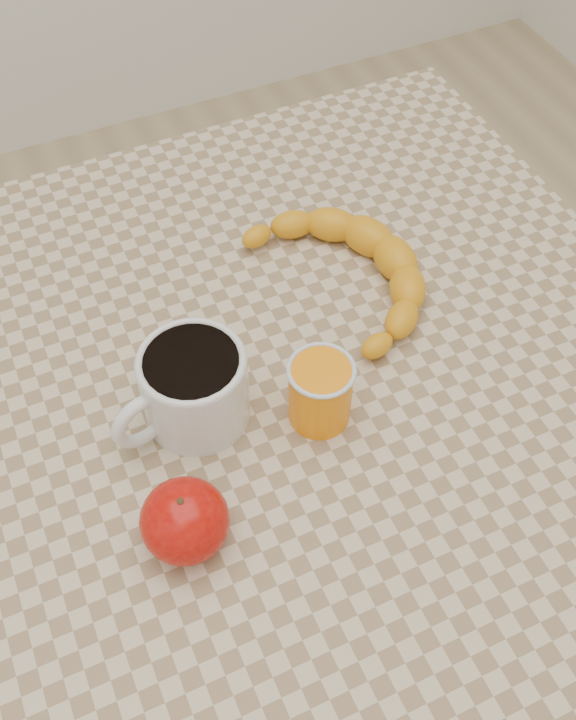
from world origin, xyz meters
name	(u,v)px	position (x,y,z in m)	size (l,w,h in m)	color
ground	(288,630)	(0.00, 0.00, 0.00)	(3.00, 3.00, 0.00)	tan
table	(288,420)	(0.00, 0.00, 0.66)	(0.80, 0.80, 0.75)	#C7B28D
coffee_mug	(192,386)	(-0.10, -0.01, 0.80)	(0.15, 0.12, 0.08)	silver
orange_juice_glass	(320,392)	(0.01, -0.06, 0.79)	(0.06, 0.06, 0.07)	orange
apple	(185,521)	(-0.15, -0.13, 0.78)	(0.10, 0.10, 0.07)	#9F0505
banana	(347,271)	(0.10, 0.08, 0.77)	(0.20, 0.28, 0.04)	orange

